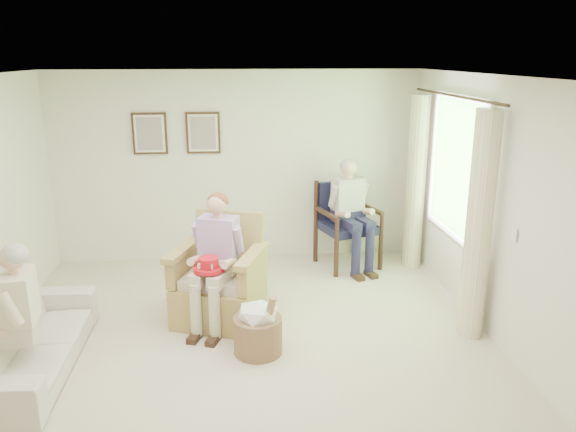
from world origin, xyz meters
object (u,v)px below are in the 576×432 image
object	(u,v)px
person_wicker	(218,251)
red_hat	(209,266)
wicker_armchair	(219,287)
hatbox	(258,327)
person_dark	(350,206)
wood_armchair	(347,220)
sofa	(29,341)
person_sofa	(13,310)

from	to	relation	value
person_wicker	red_hat	xyz separation A→B (m)	(-0.09, -0.19, -0.08)
wicker_armchair	hatbox	distance (m)	0.89
person_dark	red_hat	bearing A→B (deg)	-153.96
wicker_armchair	wood_armchair	world-z (taller)	wicker_armchair
sofa	person_wicker	world-z (taller)	person_wicker
person_dark	person_sofa	world-z (taller)	person_dark
wood_armchair	person_dark	size ratio (longest dim) A/B	0.77
person_dark	sofa	bearing A→B (deg)	-163.75
hatbox	person_dark	bearing A→B (deg)	58.22
wicker_armchair	person_dark	size ratio (longest dim) A/B	0.78
wicker_armchair	person_dark	bearing A→B (deg)	57.99
sofa	red_hat	bearing A→B (deg)	-70.86
sofa	red_hat	distance (m)	1.77
wood_armchair	person_dark	xyz separation A→B (m)	(-0.00, -0.18, 0.25)
person_wicker	person_sofa	bearing A→B (deg)	-130.32
sofa	person_sofa	size ratio (longest dim) A/B	1.59
sofa	red_hat	size ratio (longest dim) A/B	6.40
wood_armchair	hatbox	distance (m)	2.69
person_wicker	person_dark	distance (m)	2.26
sofa	wood_armchair	bearing A→B (deg)	-54.60
person_wicker	hatbox	world-z (taller)	person_wicker
person_dark	hatbox	bearing A→B (deg)	-138.82
person_wicker	sofa	bearing A→B (deg)	-136.52
red_hat	hatbox	xyz separation A→B (m)	(0.47, -0.46, -0.47)
red_hat	hatbox	distance (m)	0.81
wicker_armchair	wood_armchair	xyz separation A→B (m)	(1.70, 1.53, 0.26)
wood_armchair	person_dark	world-z (taller)	person_dark
red_hat	hatbox	world-z (taller)	red_hat
wood_armchair	red_hat	world-z (taller)	wood_armchair
person_wicker	hatbox	size ratio (longest dim) A/B	2.02
person_sofa	red_hat	distance (m)	1.80
person_sofa	person_dark	bearing A→B (deg)	118.24
wood_armchair	person_wicker	distance (m)	2.40
sofa	person_sofa	xyz separation A→B (m)	(-0.00, -0.23, 0.42)
wicker_armchair	sofa	xyz separation A→B (m)	(-1.70, -0.89, -0.07)
sofa	person_wicker	xyz separation A→B (m)	(1.70, 0.75, 0.53)
person_dark	person_wicker	bearing A→B (deg)	-155.89
person_dark	person_sofa	size ratio (longest dim) A/B	1.16
person_dark	hatbox	xyz separation A→B (m)	(-1.32, -2.14, -0.60)
wicker_armchair	red_hat	size ratio (longest dim) A/B	3.65
person_wicker	wicker_armchair	bearing A→B (deg)	109.78
wood_armchair	red_hat	distance (m)	2.59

